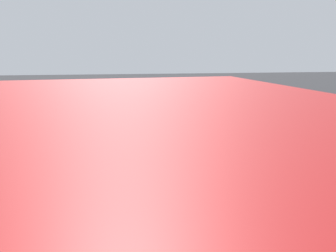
# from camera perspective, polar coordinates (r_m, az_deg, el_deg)

# --- Properties ---
(ground_plane) EXTENTS (60.00, 60.00, 0.00)m
(ground_plane) POSITION_cam_1_polar(r_m,az_deg,el_deg) (8.54, 2.00, -5.88)
(ground_plane) COLOR #2D2D30
(art_car_decorated) EXTENTS (4.84, 2.65, 1.57)m
(art_car_decorated) POSITION_cam_1_polar(r_m,az_deg,el_deg) (8.44, 1.84, -1.39)
(art_car_decorated) COLOR beige
(art_car_decorated) RESTS_ON ground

